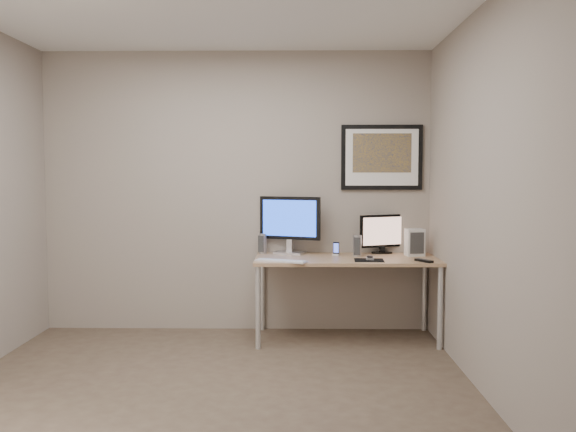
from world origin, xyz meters
The scene contains 14 objects.
floor centered at (0.00, 0.00, 0.00)m, with size 3.60×3.60×0.00m, color #49392E.
room centered at (0.00, 0.45, 1.64)m, with size 3.60×3.60×3.60m.
desk centered at (1.00, 1.35, 0.66)m, with size 1.60×0.70×0.73m.
framed_art centered at (1.35, 1.68, 1.62)m, with size 0.75×0.04×0.60m.
monitor_large centered at (0.50, 1.60, 1.02)m, with size 0.56×0.27×0.53m.
monitor_tv centered at (1.35, 1.64, 0.92)m, with size 0.43×0.21×0.36m.
speaker_left centered at (0.25, 1.62, 0.82)m, with size 0.07×0.07×0.18m, color silver.
speaker_right centered at (1.11, 1.44, 0.83)m, with size 0.08×0.08×0.19m, color silver.
phone_dock centered at (0.92, 1.50, 0.79)m, with size 0.06×0.06×0.12m, color black.
keyboard centered at (0.43, 1.09, 0.74)m, with size 0.44×0.12×0.02m, color silver.
mousepad centered at (1.18, 1.18, 0.73)m, with size 0.25×0.22×0.00m, color black.
mouse centered at (1.19, 1.21, 0.75)m, with size 0.06×0.11×0.04m, color black.
remote centered at (1.63, 1.10, 0.74)m, with size 0.05×0.18×0.02m, color black.
fan_unit centered at (1.63, 1.48, 0.85)m, with size 0.16×0.12×0.24m, color silver.
Camera 1 is at (0.56, -3.99, 1.47)m, focal length 38.00 mm.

